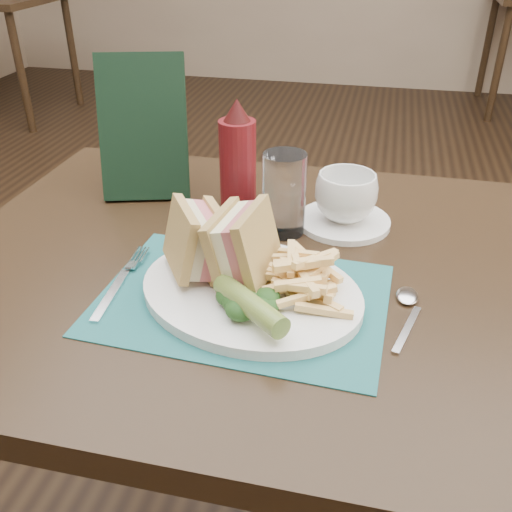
{
  "coord_description": "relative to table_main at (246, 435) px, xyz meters",
  "views": [
    {
      "loc": [
        0.18,
        -1.2,
        1.19
      ],
      "look_at": [
        0.03,
        -0.57,
        0.8
      ],
      "focal_mm": 40.0,
      "sensor_mm": 36.0,
      "label": 1
    }
  ],
  "objects": [
    {
      "name": "fries_pile",
      "position": [
        0.1,
        -0.09,
        0.42
      ],
      "size": [
        0.18,
        0.2,
        0.05
      ],
      "primitive_type": null,
      "color": "#FBD07D",
      "rests_on": "plate"
    },
    {
      "name": "pickle_spear",
      "position": [
        0.05,
        -0.16,
        0.41
      ],
      "size": [
        0.11,
        0.1,
        0.03
      ],
      "primitive_type": "cylinder",
      "rotation": [
        1.54,
        0.0,
        0.85
      ],
      "color": "#5B742C",
      "rests_on": "plate"
    },
    {
      "name": "sandwich_half_a",
      "position": [
        -0.06,
        -0.09,
        0.44
      ],
      "size": [
        0.12,
        0.12,
        0.1
      ],
      "primitive_type": null,
      "rotation": [
        0.0,
        0.24,
        0.57
      ],
      "color": "tan",
      "rests_on": "plate"
    },
    {
      "name": "coffee_cup",
      "position": [
        0.13,
        0.14,
        0.42
      ],
      "size": [
        0.14,
        0.14,
        0.08
      ],
      "primitive_type": "imported",
      "rotation": [
        0.0,
        0.0,
        1.04
      ],
      "color": "white",
      "rests_on": "saucer"
    },
    {
      "name": "wall_back",
      "position": [
        0.0,
        4.0,
        -0.38
      ],
      "size": [
        6.0,
        0.0,
        6.0
      ],
      "primitive_type": "plane",
      "rotation": [
        1.57,
        0.0,
        0.0
      ],
      "color": "gray",
      "rests_on": "ground"
    },
    {
      "name": "kale_garnish",
      "position": [
        0.04,
        -0.15,
        0.41
      ],
      "size": [
        0.11,
        0.08,
        0.03
      ],
      "primitive_type": null,
      "color": "#163613",
      "rests_on": "plate"
    },
    {
      "name": "floor",
      "position": [
        0.0,
        0.5,
        -0.38
      ],
      "size": [
        7.0,
        7.0,
        0.0
      ],
      "primitive_type": "plane",
      "color": "black",
      "rests_on": "ground"
    },
    {
      "name": "placemat",
      "position": [
        0.02,
        -0.1,
        0.38
      ],
      "size": [
        0.38,
        0.28,
        0.0
      ],
      "primitive_type": "cube",
      "rotation": [
        0.0,
        0.0,
        -0.04
      ],
      "color": "#1C5A5A",
      "rests_on": "table_main"
    },
    {
      "name": "drinking_glass",
      "position": [
        0.04,
        0.09,
        0.44
      ],
      "size": [
        0.07,
        0.07,
        0.13
      ],
      "primitive_type": "cylinder",
      "rotation": [
        0.0,
        0.0,
        -0.12
      ],
      "color": "white",
      "rests_on": "table_main"
    },
    {
      "name": "ketchup_bottle",
      "position": [
        -0.05,
        0.17,
        0.47
      ],
      "size": [
        0.08,
        0.08,
        0.19
      ],
      "primitive_type": null,
      "rotation": [
        0.0,
        0.0,
        0.35
      ],
      "color": "#5B0F14",
      "rests_on": "table_main"
    },
    {
      "name": "spoon",
      "position": [
        0.23,
        -0.1,
        0.38
      ],
      "size": [
        0.07,
        0.15,
        0.01
      ],
      "primitive_type": null,
      "rotation": [
        0.0,
        0.0,
        -0.27
      ],
      "color": "silver",
      "rests_on": "table_main"
    },
    {
      "name": "table_main",
      "position": [
        0.0,
        0.0,
        0.0
      ],
      "size": [
        0.9,
        0.75,
        0.75
      ],
      "primitive_type": null,
      "color": "black",
      "rests_on": "ground"
    },
    {
      "name": "saucer",
      "position": [
        0.13,
        0.14,
        0.38
      ],
      "size": [
        0.16,
        0.16,
        0.01
      ],
      "primitive_type": "cylinder",
      "rotation": [
        0.0,
        0.0,
        0.05
      ],
      "color": "white",
      "rests_on": "table_main"
    },
    {
      "name": "plate",
      "position": [
        0.03,
        -0.1,
        0.38
      ],
      "size": [
        0.36,
        0.32,
        0.01
      ],
      "primitive_type": null,
      "rotation": [
        0.0,
        0.0,
        -0.29
      ],
      "color": "white",
      "rests_on": "placemat"
    },
    {
      "name": "check_presenter",
      "position": [
        -0.22,
        0.19,
        0.49
      ],
      "size": [
        0.17,
        0.13,
        0.24
      ],
      "primitive_type": "cube",
      "rotation": [
        -0.31,
        0.0,
        0.28
      ],
      "color": "black",
      "rests_on": "table_main"
    },
    {
      "name": "sandwich_half_b",
      "position": [
        -0.0,
        -0.08,
        0.44
      ],
      "size": [
        0.09,
        0.11,
        0.1
      ],
      "primitive_type": null,
      "rotation": [
        0.0,
        -0.24,
        -0.13
      ],
      "color": "tan",
      "rests_on": "plate"
    },
    {
      "name": "fork",
      "position": [
        -0.15,
        -0.11,
        0.38
      ],
      "size": [
        0.05,
        0.17,
        0.01
      ],
      "primitive_type": null,
      "rotation": [
        0.0,
        0.0,
        0.08
      ],
      "color": "silver",
      "rests_on": "placemat"
    }
  ]
}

